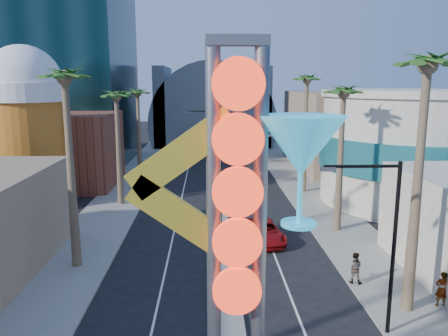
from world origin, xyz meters
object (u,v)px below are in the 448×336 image
red_pickup (263,231)px  pedestrian_b (354,268)px  neon_sign (264,215)px  pedestrian_a (442,289)px

red_pickup → pedestrian_b: (4.22, -7.14, 0.33)m
neon_sign → red_pickup: neon_sign is taller
neon_sign → red_pickup: bearing=82.5°
neon_sign → pedestrian_b: neon_sign is taller
pedestrian_a → pedestrian_b: (-3.53, 2.71, -0.02)m
red_pickup → pedestrian_b: size_ratio=2.89×
pedestrian_a → neon_sign: bearing=39.0°
red_pickup → pedestrian_a: size_ratio=2.84×
neon_sign → pedestrian_a: size_ratio=6.85×
pedestrian_a → red_pickup: bearing=-48.8°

